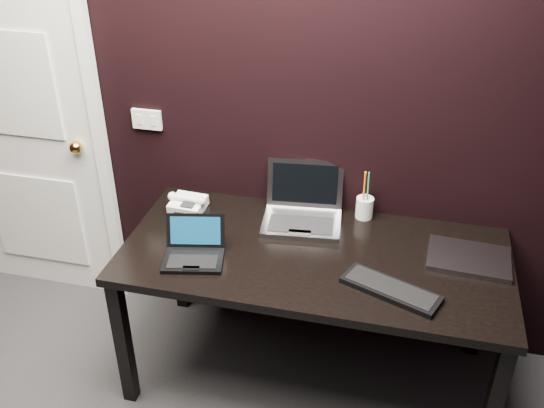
% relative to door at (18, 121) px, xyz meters
% --- Properties ---
extents(wall_back, '(4.00, 0.00, 4.00)m').
position_rel_door_xyz_m(wall_back, '(1.35, 0.02, 0.26)').
color(wall_back, black).
rests_on(wall_back, ground).
extents(door, '(0.99, 0.10, 2.14)m').
position_rel_door_xyz_m(door, '(0.00, 0.00, 0.00)').
color(door, white).
rests_on(door, ground).
extents(wall_switch, '(0.15, 0.02, 0.10)m').
position_rel_door_xyz_m(wall_switch, '(0.73, 0.01, 0.08)').
color(wall_switch, silver).
rests_on(wall_switch, wall_back).
extents(desk, '(1.70, 0.80, 0.74)m').
position_rel_door_xyz_m(desk, '(1.65, -0.38, -0.38)').
color(desk, black).
rests_on(desk, ground).
extents(netbook, '(0.30, 0.28, 0.16)m').
position_rel_door_xyz_m(netbook, '(1.15, -0.54, -0.27)').
color(netbook, black).
rests_on(netbook, desk).
extents(silver_laptop, '(0.40, 0.37, 0.25)m').
position_rel_door_xyz_m(silver_laptop, '(1.55, -0.13, -0.26)').
color(silver_laptop, '#96969B').
rests_on(silver_laptop, desk).
extents(ext_keyboard, '(0.42, 0.27, 0.03)m').
position_rel_door_xyz_m(ext_keyboard, '(2.00, -0.57, -0.29)').
color(ext_keyboard, black).
rests_on(ext_keyboard, desk).
extents(closed_laptop, '(0.36, 0.27, 0.02)m').
position_rel_door_xyz_m(closed_laptop, '(2.31, -0.28, -0.29)').
color(closed_laptop, gray).
rests_on(closed_laptop, desk).
extents(desk_phone, '(0.20, 0.16, 0.10)m').
position_rel_door_xyz_m(desk_phone, '(0.98, -0.17, -0.27)').
color(desk_phone, white).
rests_on(desk_phone, desk).
extents(mobile_phone, '(0.06, 0.05, 0.10)m').
position_rel_door_xyz_m(mobile_phone, '(1.01, -0.36, -0.27)').
color(mobile_phone, black).
rests_on(mobile_phone, desk).
extents(pen_cup, '(0.10, 0.10, 0.24)m').
position_rel_door_xyz_m(pen_cup, '(1.83, -0.03, -0.25)').
color(pen_cup, silver).
rests_on(pen_cup, desk).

